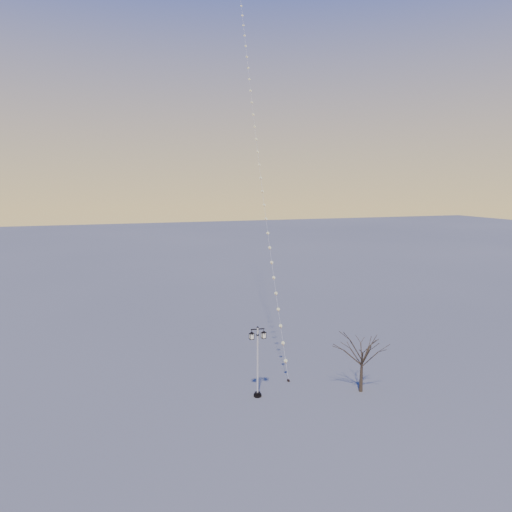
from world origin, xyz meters
name	(u,v)px	position (x,y,z in m)	size (l,w,h in m)	color
ground	(287,395)	(0.00, 0.00, 0.00)	(300.00, 300.00, 0.00)	slate
street_lamp	(258,358)	(-2.02, 0.44, 2.79)	(1.28, 0.56, 5.03)	black
bare_tree	(362,351)	(5.20, -1.09, 3.01)	(2.61, 2.61, 4.34)	#362B1E
kite_train	(258,141)	(3.20, 16.00, 18.80)	(5.18, 28.61, 37.85)	black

